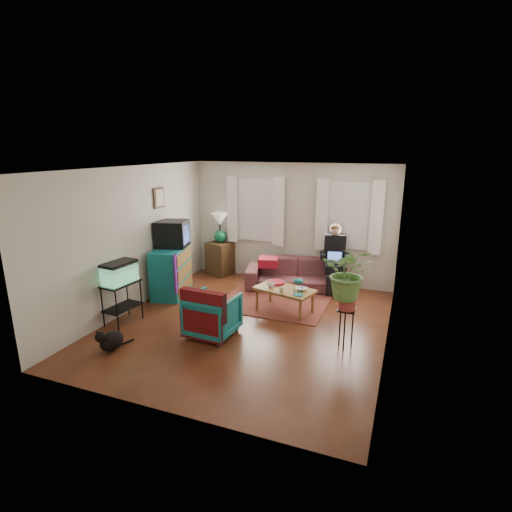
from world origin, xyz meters
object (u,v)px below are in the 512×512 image
at_px(side_table, 221,258).
at_px(coffee_table, 284,300).
at_px(aquarium_stand, 122,303).
at_px(plant_stand, 345,329).
at_px(sofa, 297,269).
at_px(dresser, 171,271).
at_px(armchair, 213,313).

distance_m(side_table, coffee_table, 2.62).
height_order(aquarium_stand, plant_stand, aquarium_stand).
height_order(sofa, dresser, dresser).
xyz_separation_m(side_table, aquarium_stand, (-0.35, -3.07, -0.02)).
bearing_deg(side_table, plant_stand, -38.10).
relative_size(armchair, plant_stand, 1.18).
distance_m(dresser, coffee_table, 2.43).
xyz_separation_m(aquarium_stand, armchair, (1.63, 0.16, 0.01)).
distance_m(side_table, dresser, 1.61).
distance_m(side_table, armchair, 3.18).
bearing_deg(side_table, dresser, -102.24).
distance_m(dresser, plant_stand, 3.82).
bearing_deg(dresser, coffee_table, -15.48).
height_order(side_table, armchair, side_table).
bearing_deg(sofa, coffee_table, -98.73).
relative_size(sofa, side_table, 2.77).
relative_size(side_table, coffee_table, 0.73).
xyz_separation_m(side_table, plant_stand, (3.33, -2.61, -0.07)).
bearing_deg(armchair, aquarium_stand, 8.83).
relative_size(side_table, dresser, 0.70).
bearing_deg(side_table, armchair, -66.24).
bearing_deg(plant_stand, armchair, -171.71).
bearing_deg(side_table, coffee_table, -37.59).
bearing_deg(sofa, plant_stand, -73.32).
xyz_separation_m(sofa, plant_stand, (1.38, -2.31, -0.10)).
distance_m(sofa, coffee_table, 1.31).
bearing_deg(armchair, sofa, -101.15).
relative_size(coffee_table, plant_stand, 1.68).
xyz_separation_m(side_table, coffee_table, (2.07, -1.59, -0.16)).
bearing_deg(dresser, plant_stand, -30.73).
xyz_separation_m(dresser, armchair, (1.62, -1.34, -0.12)).
bearing_deg(coffee_table, sofa, 110.78).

